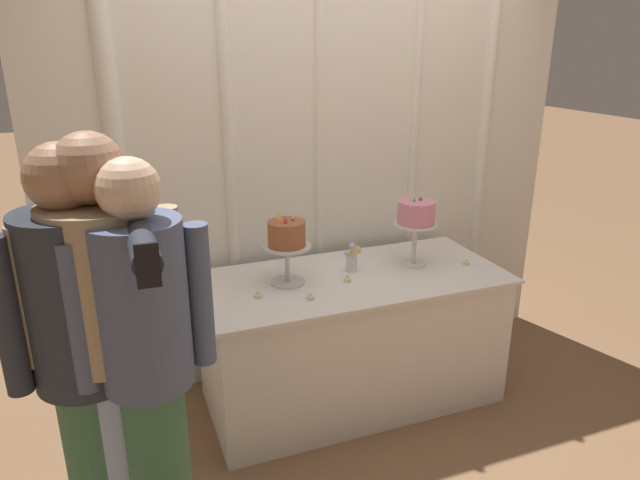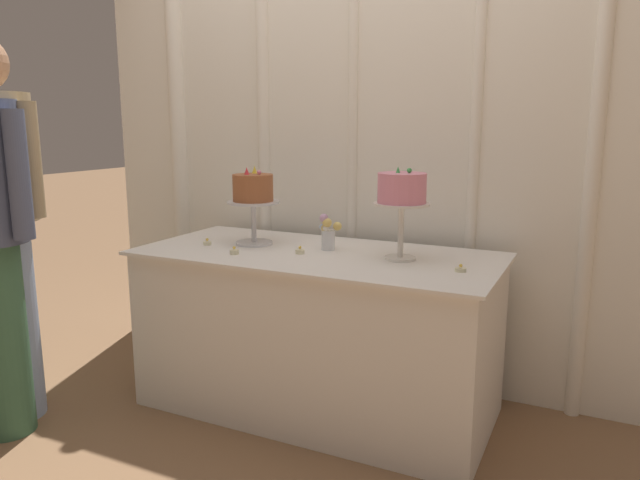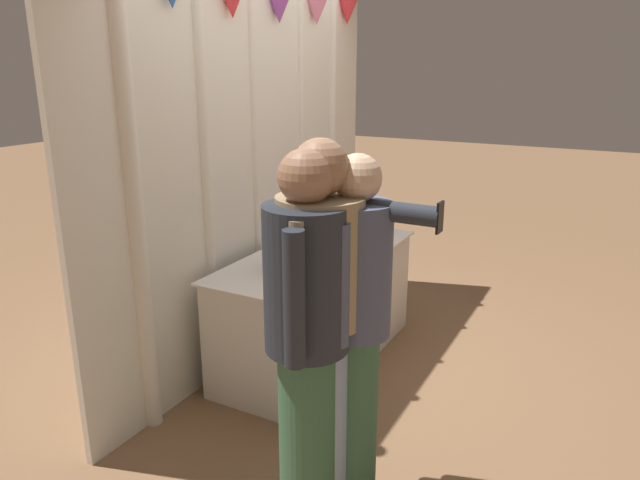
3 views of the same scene
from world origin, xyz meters
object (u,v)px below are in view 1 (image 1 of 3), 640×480
(cake_display_nearright, at_px, (416,216))
(tealight_near_left, at_px, (310,297))
(tealight_near_right, at_px, (347,280))
(tealight_far_right, at_px, (466,263))
(cake_display_nearleft, at_px, (287,238))
(cake_table, at_px, (352,338))
(guest_man_pink_jacket, at_px, (149,368))
(guest_girl_blue_dress, at_px, (88,357))
(tealight_far_left, at_px, (258,296))
(guest_man_dark_suit, at_px, (114,352))
(flower_vase, at_px, (353,257))

(cake_display_nearright, xyz_separation_m, tealight_near_left, (-0.71, -0.23, -0.28))
(tealight_near_right, height_order, tealight_far_right, tealight_near_right)
(cake_display_nearleft, xyz_separation_m, cake_display_nearright, (0.75, -0.01, 0.04))
(cake_table, xyz_separation_m, cake_display_nearright, (0.39, 0.03, 0.67))
(cake_table, height_order, guest_man_pink_jacket, guest_man_pink_jacket)
(tealight_near_left, distance_m, guest_girl_blue_dress, 1.12)
(guest_girl_blue_dress, relative_size, guest_man_pink_jacket, 1.02)
(cake_table, distance_m, tealight_far_right, 0.78)
(cake_display_nearright, distance_m, guest_man_pink_jacket, 1.73)
(cake_display_nearleft, bearing_deg, cake_display_nearright, -0.59)
(cake_table, xyz_separation_m, guest_man_pink_jacket, (-1.13, -0.80, 0.52))
(tealight_near_left, relative_size, guest_girl_blue_dress, 0.02)
(cake_display_nearleft, distance_m, guest_man_pink_jacket, 1.14)
(cake_table, relative_size, tealight_far_left, 41.99)
(tealight_far_left, bearing_deg, cake_display_nearright, 6.76)
(cake_display_nearleft, bearing_deg, cake_table, -5.91)
(cake_display_nearright, relative_size, tealight_far_left, 10.20)
(tealight_near_left, bearing_deg, cake_display_nearleft, 100.04)
(tealight_near_left, height_order, guest_man_dark_suit, guest_man_dark_suit)
(guest_man_dark_suit, bearing_deg, tealight_near_left, 28.11)
(cake_display_nearright, height_order, guest_man_pink_jacket, guest_man_pink_jacket)
(tealight_near_left, xyz_separation_m, tealight_far_right, (0.99, 0.13, -0.00))
(tealight_near_left, bearing_deg, tealight_far_left, 153.86)
(tealight_near_left, relative_size, tealight_far_right, 0.88)
(guest_man_pink_jacket, bearing_deg, tealight_near_right, 34.77)
(tealight_far_left, relative_size, tealight_far_right, 0.85)
(cake_table, xyz_separation_m, flower_vase, (0.02, 0.07, 0.46))
(flower_vase, relative_size, guest_man_pink_jacket, 0.11)
(cake_display_nearleft, relative_size, cake_display_nearright, 0.94)
(cake_table, xyz_separation_m, tealight_near_left, (-0.32, -0.20, 0.39))
(cake_display_nearright, relative_size, guest_girl_blue_dress, 0.24)
(tealight_far_left, relative_size, guest_girl_blue_dress, 0.02)
(tealight_far_left, xyz_separation_m, tealight_near_right, (0.49, 0.02, 0.00))
(flower_vase, relative_size, tealight_far_left, 4.40)
(cake_display_nearleft, distance_m, guest_man_dark_suit, 1.14)
(tealight_far_left, xyz_separation_m, guest_man_dark_suit, (-0.68, -0.60, 0.16))
(guest_man_pink_jacket, bearing_deg, tealight_near_left, 36.75)
(tealight_far_right, relative_size, guest_man_dark_suit, 0.03)
(cake_table, height_order, guest_man_dark_suit, guest_man_dark_suit)
(cake_table, height_order, flower_vase, flower_vase)
(flower_vase, xyz_separation_m, guest_man_dark_suit, (-1.26, -0.75, 0.09))
(tealight_near_right, bearing_deg, guest_man_pink_jacket, -145.23)
(flower_vase, bearing_deg, tealight_near_left, -142.70)
(cake_display_nearleft, xyz_separation_m, guest_girl_blue_dress, (-0.96, -0.71, -0.09))
(tealight_near_right, bearing_deg, guest_girl_blue_dress, -153.93)
(cake_display_nearright, distance_m, flower_vase, 0.42)
(tealight_far_left, bearing_deg, guest_man_pink_jacket, -128.70)
(cake_display_nearright, distance_m, tealight_near_left, 0.79)
(tealight_near_right, relative_size, guest_girl_blue_dress, 0.03)
(guest_man_dark_suit, bearing_deg, tealight_far_right, 17.91)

